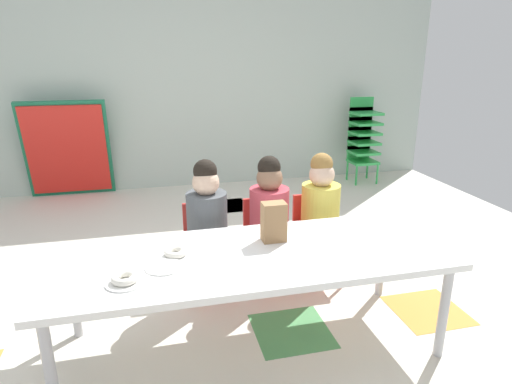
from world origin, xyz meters
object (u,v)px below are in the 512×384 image
at_px(folded_activity_table, 67,150).
at_px(donut_powdered_loose, 176,252).
at_px(seated_child_middle_seat, 269,211).
at_px(seated_child_near_camera, 207,216).
at_px(seated_child_far_right, 320,206).
at_px(kid_chair_green_stack, 363,136).
at_px(paper_bag_brown, 274,222).
at_px(donut_powdered_on_plate, 125,278).
at_px(craft_table, 252,261).
at_px(paper_plate_near_edge, 125,282).
at_px(paper_plate_center_table, 164,267).

height_order(folded_activity_table, donut_powdered_loose, folded_activity_table).
relative_size(seated_child_middle_seat, donut_powdered_loose, 7.76).
xyz_separation_m(seated_child_near_camera, seated_child_far_right, (0.77, 0.00, 0.00)).
distance_m(kid_chair_green_stack, paper_bag_brown, 3.34).
bearing_deg(donut_powdered_on_plate, seated_child_far_right, 31.82).
bearing_deg(seated_child_far_right, folded_activity_table, 129.19).
height_order(seated_child_middle_seat, donut_powdered_on_plate, seated_child_middle_seat).
bearing_deg(craft_table, seated_child_far_right, 44.54).
height_order(seated_child_near_camera, seated_child_far_right, same).
bearing_deg(paper_plate_near_edge, paper_bag_brown, 20.70).
xyz_separation_m(craft_table, kid_chair_green_stack, (2.08, 2.86, 0.06)).
relative_size(seated_child_middle_seat, paper_bag_brown, 4.17).
bearing_deg(kid_chair_green_stack, paper_bag_brown, -125.22).
bearing_deg(seated_child_near_camera, paper_plate_near_edge, -121.41).
bearing_deg(kid_chair_green_stack, paper_plate_near_edge, -131.84).
bearing_deg(folded_activity_table, seated_child_middle_seat, -56.28).
distance_m(paper_bag_brown, paper_plate_near_edge, 0.84).
height_order(kid_chair_green_stack, paper_bag_brown, kid_chair_green_stack).
relative_size(folded_activity_table, paper_plate_near_edge, 6.04).
xyz_separation_m(seated_child_near_camera, donut_powdered_loose, (-0.23, -0.54, 0.02)).
relative_size(seated_child_near_camera, donut_powdered_on_plate, 7.51).
bearing_deg(seated_child_middle_seat, donut_powdered_loose, -140.19).
xyz_separation_m(kid_chair_green_stack, folded_activity_table, (-3.45, 0.19, -0.04)).
bearing_deg(paper_bag_brown, craft_table, -139.59).
bearing_deg(seated_child_middle_seat, folded_activity_table, 123.72).
distance_m(seated_child_near_camera, paper_plate_near_edge, 0.90).
height_order(paper_plate_center_table, donut_powdered_on_plate, donut_powdered_on_plate).
distance_m(craft_table, paper_bag_brown, 0.25).
xyz_separation_m(kid_chair_green_stack, paper_bag_brown, (-1.92, -2.73, 0.09)).
relative_size(folded_activity_table, paper_plate_center_table, 6.04).
distance_m(paper_plate_center_table, donut_powdered_loose, 0.14).
bearing_deg(donut_powdered_loose, folded_activity_table, 108.31).
relative_size(seated_child_middle_seat, paper_plate_center_table, 5.10).
bearing_deg(donut_powdered_on_plate, folded_activity_table, 103.04).
height_order(seated_child_far_right, donut_powdered_on_plate, seated_child_far_right).
xyz_separation_m(seated_child_near_camera, seated_child_middle_seat, (0.41, 0.00, 0.00)).
xyz_separation_m(seated_child_far_right, paper_plate_center_table, (-1.07, -0.66, 0.01)).
distance_m(seated_child_far_right, paper_plate_near_edge, 1.46).
relative_size(seated_child_middle_seat, kid_chair_green_stack, 0.88).
height_order(craft_table, donut_powdered_on_plate, donut_powdered_on_plate).
bearing_deg(donut_powdered_loose, paper_bag_brown, 6.21).
xyz_separation_m(craft_table, seated_child_near_camera, (-0.15, 0.61, 0.04)).
xyz_separation_m(seated_child_near_camera, donut_powdered_on_plate, (-0.47, -0.77, 0.03)).
height_order(craft_table, kid_chair_green_stack, kid_chair_green_stack).
relative_size(seated_child_far_right, paper_plate_center_table, 5.10).
xyz_separation_m(seated_child_near_camera, kid_chair_green_stack, (2.23, 2.25, 0.02)).
xyz_separation_m(folded_activity_table, paper_plate_center_table, (0.92, -3.10, 0.02)).
height_order(seated_child_far_right, paper_plate_center_table, seated_child_far_right).
height_order(seated_child_middle_seat, donut_powdered_loose, seated_child_middle_seat).
relative_size(seated_child_middle_seat, donut_powdered_on_plate, 7.51).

